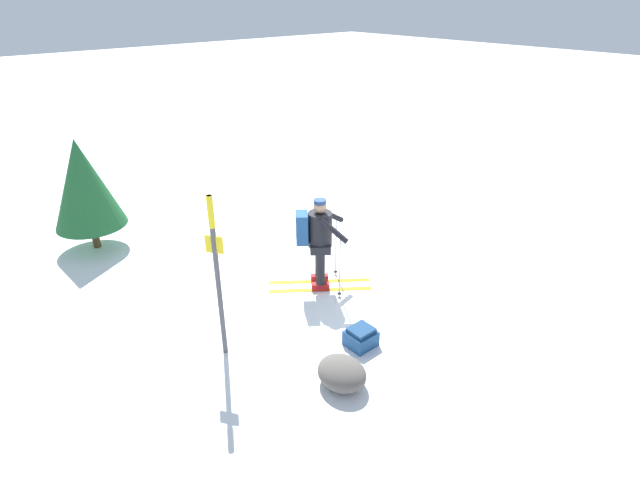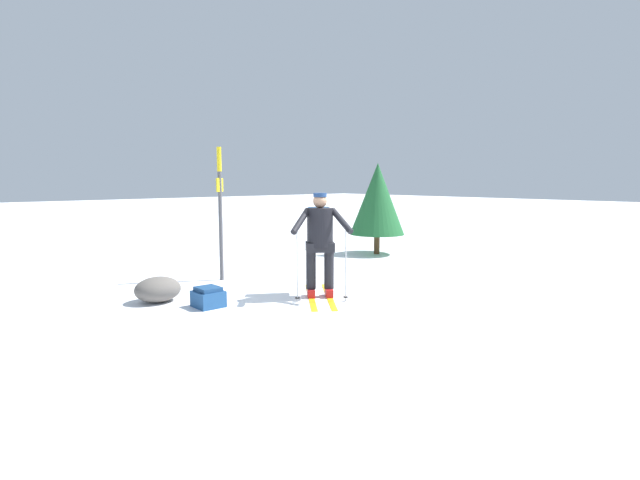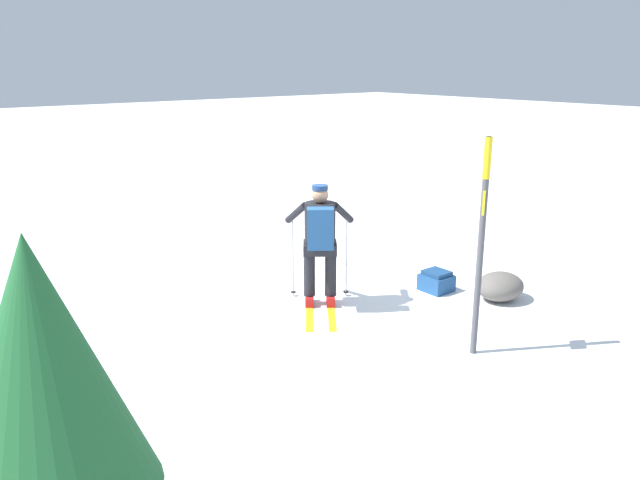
{
  "view_description": "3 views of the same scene",
  "coord_description": "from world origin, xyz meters",
  "px_view_note": "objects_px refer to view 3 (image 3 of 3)",
  "views": [
    {
      "loc": [
        -5.62,
        5.23,
        4.59
      ],
      "look_at": [
        -0.12,
        0.38,
        0.89
      ],
      "focal_mm": 28.0,
      "sensor_mm": 36.0,
      "label": 1
    },
    {
      "loc": [
        -5.2,
        -5.19,
        1.81
      ],
      "look_at": [
        -0.12,
        0.38,
        0.89
      ],
      "focal_mm": 28.0,
      "sensor_mm": 36.0,
      "label": 2
    },
    {
      "loc": [
        4.69,
        6.36,
        3.11
      ],
      "look_at": [
        -0.12,
        0.38,
        0.89
      ],
      "focal_mm": 35.0,
      "sensor_mm": 36.0,
      "label": 3
    }
  ],
  "objects_px": {
    "dropped_backpack": "(436,281)",
    "rock_boulder": "(500,286)",
    "trail_marker": "(482,230)",
    "pine_tree": "(40,372)",
    "skier": "(320,237)"
  },
  "relations": [
    {
      "from": "dropped_backpack",
      "to": "rock_boulder",
      "type": "relative_size",
      "value": 0.58
    },
    {
      "from": "trail_marker",
      "to": "pine_tree",
      "type": "distance_m",
      "value": 4.45
    },
    {
      "from": "skier",
      "to": "rock_boulder",
      "type": "relative_size",
      "value": 2.36
    },
    {
      "from": "dropped_backpack",
      "to": "trail_marker",
      "type": "distance_m",
      "value": 2.31
    },
    {
      "from": "dropped_backpack",
      "to": "trail_marker",
      "type": "bearing_deg",
      "value": 53.08
    },
    {
      "from": "trail_marker",
      "to": "pine_tree",
      "type": "bearing_deg",
      "value": 2.58
    },
    {
      "from": "pine_tree",
      "to": "rock_boulder",
      "type": "bearing_deg",
      "value": -170.74
    },
    {
      "from": "skier",
      "to": "trail_marker",
      "type": "relative_size",
      "value": 0.68
    },
    {
      "from": "skier",
      "to": "trail_marker",
      "type": "distance_m",
      "value": 2.23
    },
    {
      "from": "rock_boulder",
      "to": "skier",
      "type": "bearing_deg",
      "value": -33.9
    },
    {
      "from": "dropped_backpack",
      "to": "pine_tree",
      "type": "distance_m",
      "value": 5.99
    },
    {
      "from": "dropped_backpack",
      "to": "trail_marker",
      "type": "relative_size",
      "value": 0.17
    },
    {
      "from": "rock_boulder",
      "to": "pine_tree",
      "type": "relative_size",
      "value": 0.31
    },
    {
      "from": "skier",
      "to": "rock_boulder",
      "type": "height_order",
      "value": "skier"
    },
    {
      "from": "dropped_backpack",
      "to": "pine_tree",
      "type": "height_order",
      "value": "pine_tree"
    }
  ]
}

